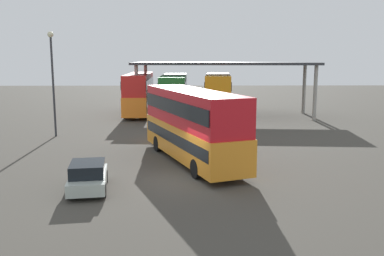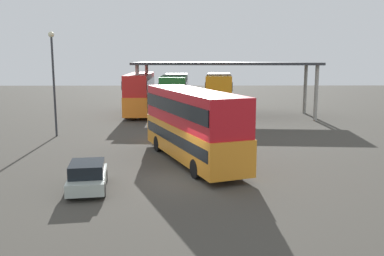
{
  "view_description": "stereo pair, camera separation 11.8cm",
  "coord_description": "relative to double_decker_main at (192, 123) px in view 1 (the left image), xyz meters",
  "views": [
    {
      "loc": [
        0.27,
        -20.14,
        6.1
      ],
      "look_at": [
        0.62,
        3.96,
        2.0
      ],
      "focal_mm": 39.31,
      "sensor_mm": 36.0,
      "label": 1
    },
    {
      "loc": [
        0.38,
        -20.14,
        6.1
      ],
      "look_at": [
        0.62,
        3.96,
        2.0
      ],
      "focal_mm": 39.31,
      "sensor_mm": 36.0,
      "label": 2
    }
  ],
  "objects": [
    {
      "name": "depot_canopy",
      "position": [
        3.63,
        19.24,
        2.89
      ],
      "size": [
        18.95,
        7.9,
        5.54
      ],
      "rotation": [
        0.0,
        0.0,
        -0.08
      ],
      "color": "#33353A",
      "rests_on": "ground_plane"
    },
    {
      "name": "parked_hatchback",
      "position": [
        -4.87,
        -5.38,
        -1.63
      ],
      "size": [
        2.17,
        3.84,
        1.35
      ],
      "rotation": [
        0.0,
        0.0,
        1.72
      ],
      "color": "#B2BEB4",
      "rests_on": "ground_plane"
    },
    {
      "name": "ground_plane",
      "position": [
        -0.61,
        -3.98,
        -2.3
      ],
      "size": [
        140.0,
        140.0,
        0.0
      ],
      "primitive_type": "plane",
      "color": "#423E38"
    },
    {
      "name": "double_decker_main",
      "position": [
        0.0,
        0.0,
        0.0
      ],
      "size": [
        6.09,
        10.95,
        4.2
      ],
      "rotation": [
        0.0,
        0.0,
        1.93
      ],
      "color": "orange",
      "rests_on": "ground_plane"
    },
    {
      "name": "double_decker_far_right",
      "position": [
        2.96,
        19.27,
        0.06
      ],
      "size": [
        3.28,
        10.72,
        4.3
      ],
      "rotation": [
        0.0,
        0.0,
        1.5
      ],
      "color": "white",
      "rests_on": "ground_plane"
    },
    {
      "name": "lamppost_tall",
      "position": [
        -10.46,
        8.11,
        2.7
      ],
      "size": [
        0.44,
        0.44,
        7.96
      ],
      "color": "#33353A",
      "rests_on": "ground_plane"
    },
    {
      "name": "double_decker_near_canopy",
      "position": [
        -5.37,
        20.88,
        0.06
      ],
      "size": [
        2.6,
        11.03,
        4.32
      ],
      "rotation": [
        0.0,
        0.0,
        1.59
      ],
      "color": "orange",
      "rests_on": "ground_plane"
    },
    {
      "name": "double_decker_mid_row",
      "position": [
        -1.56,
        18.53,
        0.03
      ],
      "size": [
        2.69,
        10.43,
        4.26
      ],
      "rotation": [
        0.0,
        0.0,
        1.55
      ],
      "color": "silver",
      "rests_on": "ground_plane"
    }
  ]
}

